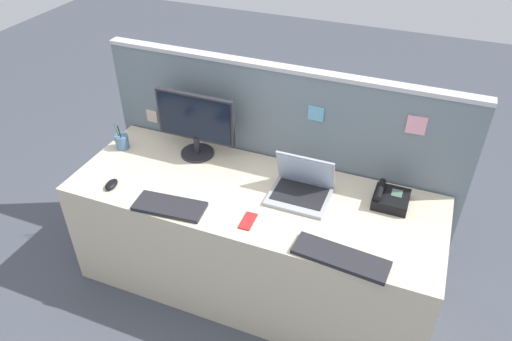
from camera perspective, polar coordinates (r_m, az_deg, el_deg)
The scene contains 11 objects.
ground_plane at distance 3.14m, azimuth -0.35°, elevation -12.93°, with size 10.00×10.00×0.00m, color #424751.
desk at distance 2.88m, azimuth -0.37°, elevation -8.25°, with size 2.07×0.75×0.71m, color beige.
cubicle_divider at distance 2.99m, azimuth 2.59°, elevation 0.95°, with size 2.19×0.08×1.29m.
desktop_monitor at distance 2.86m, azimuth -7.20°, elevation 5.72°, with size 0.49×0.20×0.40m.
laptop at distance 2.61m, azimuth 5.44°, elevation -1.87°, with size 0.32×0.28×0.23m.
desk_phone at distance 2.65m, azimuth 15.62°, elevation -3.22°, with size 0.18×0.18×0.09m.
keyboard_main at distance 2.30m, azimuth 10.01°, elevation -10.12°, with size 0.45×0.15×0.02m, color #232328.
keyboard_spare at distance 2.58m, azimuth -10.22°, elevation -4.22°, with size 0.38×0.16×0.02m, color #232328.
computer_mouse_right_hand at distance 2.80m, azimuth -16.80°, elevation -1.59°, with size 0.06×0.10×0.03m, color black.
pen_cup at distance 3.10m, azimuth -15.62°, elevation 3.33°, with size 0.08×0.08×0.18m.
cell_phone_red_case at distance 2.46m, azimuth -0.95°, elevation -6.02°, with size 0.06×0.13×0.01m, color #B22323.
Camera 1 is at (0.78, -1.91, 2.36)m, focal length 33.67 mm.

